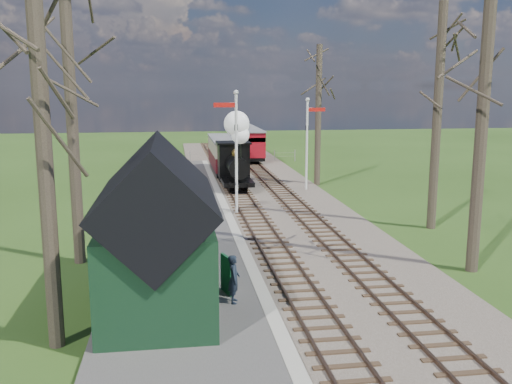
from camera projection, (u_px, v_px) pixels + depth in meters
ground at (343, 365)px, 13.31m from camera, size 140.00×140.00×0.00m
distant_hills at (214, 251)px, 79.11m from camera, size 114.40×48.00×22.02m
ballast_bed at (258, 191)px, 34.89m from camera, size 8.00×60.00×0.10m
track_near at (237, 191)px, 34.70m from camera, size 1.60×60.00×0.15m
track_far at (279, 190)px, 35.07m from camera, size 1.60×60.00×0.15m
platform at (182, 224)px, 26.42m from camera, size 5.00×44.00×0.20m
coping_strip at (231, 222)px, 26.74m from camera, size 0.40×44.00×0.21m
station_shed at (158, 234)px, 16.18m from camera, size 3.25×6.30×4.78m
semaphore_near at (235, 143)px, 28.10m from camera, size 1.22×0.24×6.22m
semaphore_far at (308, 137)px, 34.72m from camera, size 1.22×0.24×5.72m
bare_trees at (304, 117)px, 22.37m from camera, size 15.51×22.39×12.00m
fence_line at (222, 156)px, 48.28m from camera, size 12.60×0.08×1.00m
locomotive at (235, 156)px, 35.00m from camera, size 1.92×4.48×4.80m
coach at (226, 154)px, 41.02m from camera, size 2.24×7.67×2.36m
red_carriage_a at (249, 144)px, 48.31m from camera, size 2.14×5.29×2.25m
red_carriage_b at (241, 138)px, 53.66m from camera, size 2.14×5.29×2.25m
sign_board at (227, 275)px, 17.26m from camera, size 0.31×0.79×1.17m
bench at (191, 260)px, 19.27m from camera, size 0.69×1.61×0.89m
person at (234, 279)px, 16.49m from camera, size 0.40×0.56×1.43m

